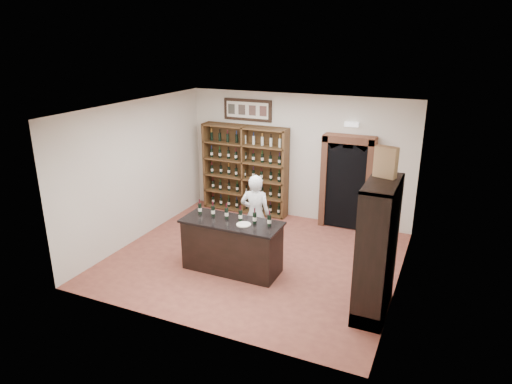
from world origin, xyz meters
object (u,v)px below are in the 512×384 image
wine_shelf (246,169)px  side_cabinet (377,270)px  wine_crate (386,162)px  tasting_counter (232,246)px  shopkeeper (255,215)px  counter_bottle_0 (200,209)px

wine_shelf → side_cabinet: bearing=-40.2°
side_cabinet → wine_crate: 1.70m
wine_crate → side_cabinet: bearing=-61.2°
tasting_counter → shopkeeper: (0.13, 0.80, 0.35)m
side_cabinet → wine_crate: wine_crate is taller
side_cabinet → wine_crate: size_ratio=4.60×
tasting_counter → counter_bottle_0: size_ratio=6.27×
counter_bottle_0 → shopkeeper: size_ratio=0.18×
counter_bottle_0 → shopkeeper: bearing=40.3°
shopkeeper → wine_shelf: bearing=-67.3°
counter_bottle_0 → side_cabinet: bearing=-6.3°
wine_crate → wine_shelf: bearing=156.7°
wine_shelf → shopkeeper: bearing=-60.1°
shopkeeper → counter_bottle_0: bearing=33.2°
wine_shelf → shopkeeper: size_ratio=1.30×
side_cabinet → shopkeeper: size_ratio=1.30×
wine_shelf → side_cabinet: (3.82, -3.23, -0.35)m
tasting_counter → counter_bottle_0: bearing=173.7°
counter_bottle_0 → side_cabinet: size_ratio=0.14×
wine_crate → tasting_counter: bearing=-166.0°
counter_bottle_0 → wine_crate: size_ratio=0.63×
side_cabinet → shopkeeper: (-2.60, 1.10, 0.09)m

